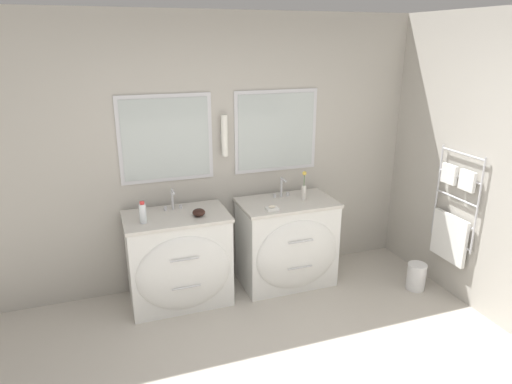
% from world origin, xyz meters
% --- Properties ---
extents(wall_back, '(5.82, 0.14, 2.60)m').
position_xyz_m(wall_back, '(0.00, 2.20, 1.31)').
color(wall_back, '#B2ADA3').
rests_on(wall_back, ground_plane).
extents(wall_right, '(0.13, 4.26, 2.60)m').
position_xyz_m(wall_right, '(2.14, 0.98, 1.29)').
color(wall_right, '#B2ADA3').
rests_on(wall_right, ground_plane).
extents(vanity_left, '(0.93, 0.63, 0.86)m').
position_xyz_m(vanity_left, '(-0.40, 1.82, 0.44)').
color(vanity_left, white).
rests_on(vanity_left, ground_plane).
extents(vanity_right, '(0.93, 0.63, 0.86)m').
position_xyz_m(vanity_right, '(0.68, 1.82, 0.44)').
color(vanity_right, white).
rests_on(vanity_right, ground_plane).
extents(faucet_left, '(0.17, 0.12, 0.20)m').
position_xyz_m(faucet_left, '(-0.40, 1.99, 0.96)').
color(faucet_left, silver).
rests_on(faucet_left, vanity_left).
extents(faucet_right, '(0.17, 0.12, 0.20)m').
position_xyz_m(faucet_right, '(0.68, 1.99, 0.96)').
color(faucet_right, silver).
rests_on(faucet_right, vanity_right).
extents(toiletry_bottle, '(0.06, 0.06, 0.19)m').
position_xyz_m(toiletry_bottle, '(-0.69, 1.76, 0.95)').
color(toiletry_bottle, silver).
rests_on(toiletry_bottle, vanity_left).
extents(amenity_bowl, '(0.11, 0.11, 0.07)m').
position_xyz_m(amenity_bowl, '(-0.21, 1.76, 0.90)').
color(amenity_bowl, black).
rests_on(amenity_bowl, vanity_left).
extents(flower_vase, '(0.05, 0.05, 0.29)m').
position_xyz_m(flower_vase, '(0.85, 1.85, 0.97)').
color(flower_vase, silver).
rests_on(flower_vase, vanity_right).
extents(soap_dish, '(0.11, 0.08, 0.04)m').
position_xyz_m(soap_dish, '(0.46, 1.68, 0.88)').
color(soap_dish, white).
rests_on(soap_dish, vanity_right).
extents(waste_bin, '(0.19, 0.19, 0.27)m').
position_xyz_m(waste_bin, '(1.83, 1.28, 0.14)').
color(waste_bin, silver).
rests_on(waste_bin, ground_plane).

